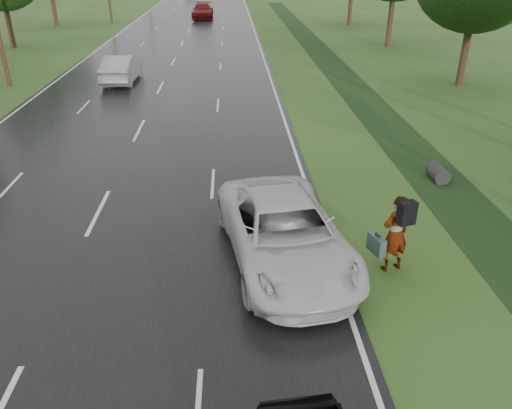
{
  "coord_description": "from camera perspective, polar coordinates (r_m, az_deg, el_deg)",
  "views": [
    {
      "loc": [
        4.21,
        -5.96,
        7.27
      ],
      "look_at": [
        4.81,
        5.78,
        1.3
      ],
      "focal_mm": 35.0,
      "sensor_mm": 36.0,
      "label": 1
    }
  ],
  "objects": [
    {
      "name": "silver_sedan",
      "position": [
        32.88,
        -15.12,
        14.77
      ],
      "size": [
        1.83,
        4.96,
        1.62
      ],
      "primitive_type": "imported",
      "rotation": [
        0.0,
        0.0,
        3.12
      ],
      "color": "#92959A",
      "rests_on": "road"
    },
    {
      "name": "pedestrian",
      "position": [
        12.8,
        15.59,
        -3.16
      ],
      "size": [
        1.07,
        0.83,
        2.07
      ],
      "rotation": [
        0.0,
        0.0,
        3.46
      ],
      "color": "#A5998C",
      "rests_on": "ground"
    },
    {
      "name": "road",
      "position": [
        51.65,
        -7.96,
        18.6
      ],
      "size": [
        14.0,
        180.0,
        0.04
      ],
      "primitive_type": "cube",
      "color": "black",
      "rests_on": "ground"
    },
    {
      "name": "drainage_ditch",
      "position": [
        26.72,
        13.28,
        10.49
      ],
      "size": [
        2.2,
        120.0,
        0.56
      ],
      "color": "black",
      "rests_on": "ground"
    },
    {
      "name": "edge_stripe_east",
      "position": [
        51.53,
        -0.04,
        18.85
      ],
      "size": [
        0.12,
        180.0,
        0.01
      ],
      "primitive_type": "cube",
      "color": "silver",
      "rests_on": "road"
    },
    {
      "name": "center_line",
      "position": [
        51.64,
        -7.96,
        18.62
      ],
      "size": [
        0.12,
        180.0,
        0.01
      ],
      "primitive_type": "cube",
      "color": "silver",
      "rests_on": "road"
    },
    {
      "name": "white_pickup",
      "position": [
        12.75,
        3.3,
        -3.23
      ],
      "size": [
        3.67,
        6.35,
        1.67
      ],
      "primitive_type": "imported",
      "rotation": [
        0.0,
        0.0,
        0.16
      ],
      "color": "silver",
      "rests_on": "road"
    },
    {
      "name": "edge_stripe_west",
      "position": [
        52.62,
        -15.68,
        18.09
      ],
      "size": [
        0.12,
        180.0,
        0.01
      ],
      "primitive_type": "cube",
      "color": "silver",
      "rests_on": "road"
    },
    {
      "name": "far_car_red",
      "position": [
        65.06,
        -6.12,
        21.15
      ],
      "size": [
        2.5,
        5.96,
        1.72
      ],
      "primitive_type": "imported",
      "rotation": [
        0.0,
        0.0,
        -0.02
      ],
      "color": "maroon",
      "rests_on": "road"
    }
  ]
}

